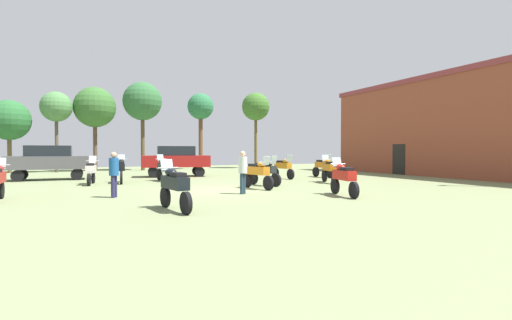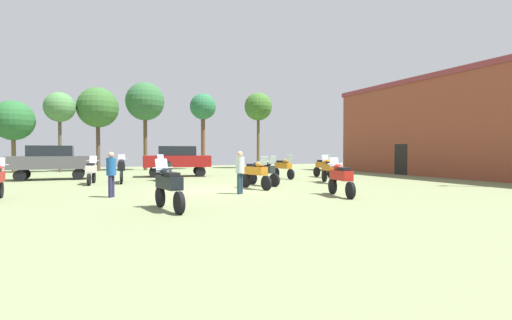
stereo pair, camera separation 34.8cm
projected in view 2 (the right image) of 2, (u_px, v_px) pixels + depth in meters
The scene contains 22 objects.
ground_plane at pixel (219, 190), 16.10m from camera, with size 44.00×52.00×0.02m.
brick_building at pixel (467, 126), 24.85m from camera, with size 6.12×19.55×6.75m.
motorcycle_1 at pixel (164, 168), 20.70m from camera, with size 0.71×2.25×1.49m.
motorcycle_2 at pixel (263, 171), 18.07m from camera, with size 0.87×2.18×1.46m.
motorcycle_3 at pixel (91, 170), 18.78m from camera, with size 0.64×2.13×1.44m.
motorcycle_4 at pixel (324, 166), 23.58m from camera, with size 0.62×2.13×1.46m.
motorcycle_5 at pixel (283, 167), 22.58m from camera, with size 0.64×2.20×1.46m.
motorcycle_6 at pixel (169, 185), 10.57m from camera, with size 0.68×2.18×1.45m.
motorcycle_7 at pixel (329, 169), 19.60m from camera, with size 0.80×2.13×1.48m.
motorcycle_8 at pixel (121, 169), 19.61m from camera, with size 0.62×2.21×1.50m.
motorcycle_9 at pixel (256, 173), 16.50m from camera, with size 0.74×2.20×1.47m.
motorcycle_10 at pixel (341, 177), 13.85m from camera, with size 0.72×2.15×1.44m.
car_1 at pixel (177, 159), 24.45m from camera, with size 4.50×2.35×2.00m.
car_3 at pixel (51, 160), 21.71m from camera, with size 4.30×1.80×2.00m.
person_2 at pixel (240, 169), 14.56m from camera, with size 0.48×0.48×1.69m.
person_3 at pixel (111, 171), 13.52m from camera, with size 0.46×0.46×1.66m.
tree_1 at pixel (145, 102), 32.27m from camera, with size 3.31×3.31×7.65m.
tree_2 at pixel (60, 108), 29.30m from camera, with size 2.35×2.35×6.34m.
tree_3 at pixel (13, 121), 28.49m from camera, with size 3.06×3.06×5.57m.
tree_4 at pixel (203, 108), 34.05m from camera, with size 2.38×2.38×6.96m.
tree_7 at pixel (258, 107), 36.29m from camera, with size 2.72×2.72×7.39m.
tree_8 at pixel (98, 108), 30.95m from camera, with size 3.34×3.34×6.99m.
Camera 2 is at (-4.87, -15.39, 1.72)m, focal length 26.01 mm.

